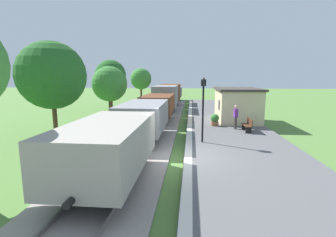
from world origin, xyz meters
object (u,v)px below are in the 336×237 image
Objects in this scene: station_hut at (237,104)px; person_waiting at (236,116)px; freight_train at (163,101)px; tree_trackside_mid at (52,76)px; bench_down_platform at (229,109)px; lamp_post_near at (203,98)px; bench_near_hut at (248,125)px; tree_trackside_far at (110,84)px; potted_planter at (215,120)px; tree_field_left at (111,75)px; tree_field_distant at (141,79)px.

person_waiting is (-0.72, -3.80, -0.47)m from station_hut.
freight_train is 12.29m from tree_trackside_mid.
bench_down_platform is at bearing -101.36° from person_waiting.
bench_near_hut is at bearing 44.42° from lamp_post_near.
tree_trackside_far is (-3.84, -5.28, 1.87)m from freight_train.
bench_down_platform is 17.07m from tree_trackside_mid.
potted_planter is 15.51m from tree_field_left.
person_waiting is 21.41m from tree_field_distant.
tree_trackside_mid is at bearing -138.10° from bench_down_platform.
person_waiting is 0.28× the size of tree_trackside_mid.
tree_trackside_far is 0.81× the size of tree_field_left.
freight_train is 7.71m from station_hut.
lamp_post_near reaches higher than freight_train.
tree_trackside_mid is (-10.40, -4.23, 3.31)m from potted_planter.
tree_trackside_mid is at bearing -93.06° from tree_field_distant.
station_hut is 18.61m from tree_field_distant.
tree_field_left is (-10.22, 14.97, 1.36)m from lamp_post_near.
tree_field_distant is (-4.53, 10.99, 2.19)m from freight_train.
bench_near_hut is 11.33m from tree_trackside_far.
tree_field_distant is at bearing -66.44° from person_waiting.
station_hut is at bearing 67.31° from lamp_post_near.
tree_field_distant is (-11.31, 10.40, 2.98)m from bench_down_platform.
tree_trackside_mid is at bearing -150.83° from station_hut.
tree_field_left is at bearing 138.81° from potted_planter.
tree_field_left reaches higher than freight_train.
person_waiting is at bearing 57.40° from lamp_post_near.
bench_down_platform is at bearing 74.94° from lamp_post_near.
tree_field_distant is at bearing 120.49° from bench_near_hut.
freight_train is 9.61m from person_waiting.
bench_down_platform is (6.78, 0.59, -0.78)m from freight_train.
freight_train is 7.97m from potted_planter.
station_hut reaches higher than potted_planter.
station_hut is at bearing -28.09° from freight_train.
bench_near_hut and bench_down_platform have the same top height.
station_hut is 15.48m from tree_field_left.
freight_train is 10.68m from bench_near_hut.
tree_trackside_far is at bearing 70.87° from tree_trackside_mid.
lamp_post_near is 9.36m from tree_trackside_mid.
tree_field_left reaches higher than tree_trackside_far.
potted_planter is 0.15× the size of tree_field_left.
tree_field_distant is at bearing 112.41° from freight_train.
lamp_post_near is at bearing -103.05° from potted_planter.
tree_field_left reaches higher than bench_down_platform.
bench_near_hut is at bearing -41.93° from potted_planter.
person_waiting is 0.46× the size of lamp_post_near.
freight_train is 8.02m from tree_field_left.
person_waiting is 17.11m from tree_field_left.
freight_train is 42.79× the size of potted_planter.
tree_trackside_mid reaches higher than bench_near_hut.
bench_down_platform is at bearing -42.60° from tree_field_distant.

